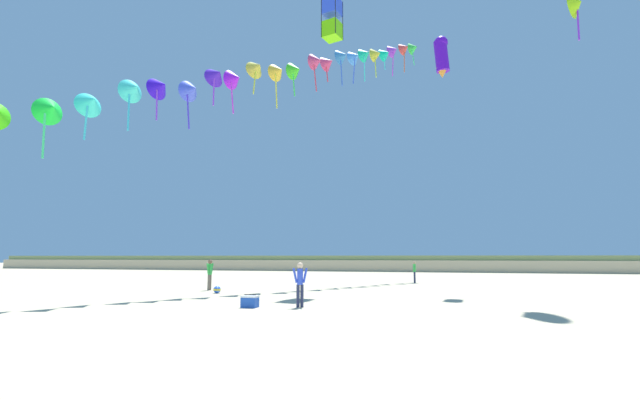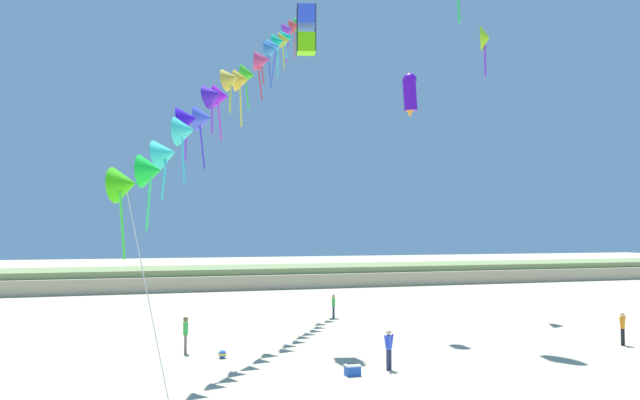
# 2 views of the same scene
# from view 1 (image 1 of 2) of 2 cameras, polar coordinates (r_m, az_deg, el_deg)

# --- Properties ---
(ground_plane) EXTENTS (240.00, 240.00, 0.00)m
(ground_plane) POSITION_cam_1_polar(r_m,az_deg,el_deg) (12.40, -9.12, -15.89)
(ground_plane) COLOR #C1B28E
(dune_ridge) EXTENTS (120.00, 10.67, 1.95)m
(dune_ridge) POSITION_cam_1_polar(r_m,az_deg,el_deg) (57.46, 10.23, -8.28)
(dune_ridge) COLOR tan
(dune_ridge) RESTS_ON ground
(person_near_left) EXTENTS (0.54, 0.31, 1.61)m
(person_near_left) POSITION_cam_1_polar(r_m,az_deg,el_deg) (15.78, -2.68, -10.77)
(person_near_left) COLOR #282D4C
(person_near_left) RESTS_ON ground
(person_mid_center) EXTENTS (0.21, 0.53, 1.50)m
(person_mid_center) POSITION_cam_1_polar(r_m,az_deg,el_deg) (30.84, 12.48, -9.14)
(person_mid_center) COLOR #282D4C
(person_mid_center) RESTS_ON ground
(person_far_left) EXTENTS (0.23, 0.58, 1.65)m
(person_far_left) POSITION_cam_1_polar(r_m,az_deg,el_deg) (24.46, -14.48, -9.33)
(person_far_left) COLOR #726656
(person_far_left) RESTS_ON ground
(kite_banner_string) EXTENTS (14.96, 30.17, 21.85)m
(kite_banner_string) POSITION_cam_1_polar(r_m,az_deg,el_deg) (29.07, -3.06, 17.35)
(kite_banner_string) COLOR #3BDB10
(large_kite_low_lead) EXTENTS (0.86, 0.77, 2.49)m
(large_kite_low_lead) POSITION_cam_1_polar(r_m,az_deg,el_deg) (26.73, 15.89, 18.08)
(large_kite_low_lead) COLOR #4D0EC2
(large_kite_mid_trail) EXTENTS (1.21, 1.21, 2.50)m
(large_kite_mid_trail) POSITION_cam_1_polar(r_m,az_deg,el_deg) (28.08, 1.63, 22.95)
(large_kite_mid_trail) COLOR #6ADE0B
(large_kite_outer_drift) EXTENTS (1.59, 1.92, 3.67)m
(large_kite_outer_drift) POSITION_cam_1_polar(r_m,az_deg,el_deg) (36.86, 31.01, 21.52)
(large_kite_outer_drift) COLOR #99E415
(beach_cooler) EXTENTS (0.58, 0.41, 0.46)m
(beach_cooler) POSITION_cam_1_polar(r_m,az_deg,el_deg) (16.02, -9.33, -13.21)
(beach_cooler) COLOR blue
(beach_cooler) RESTS_ON ground
(beach_ball) EXTENTS (0.36, 0.36, 0.36)m
(beach_ball) POSITION_cam_1_polar(r_m,az_deg,el_deg) (22.38, -13.57, -11.54)
(beach_ball) COLOR blue
(beach_ball) RESTS_ON ground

